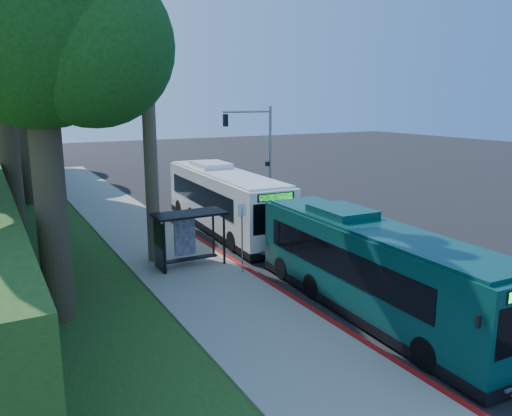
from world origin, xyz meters
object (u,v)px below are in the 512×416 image
bus_shelter (183,229)px  white_bus (224,199)px  teal_bus (371,267)px  pickup (261,209)px

bus_shelter → white_bus: 6.87m
white_bus → teal_bus: (-0.38, -13.01, -0.14)m
white_bus → pickup: white_bus is taller
teal_bus → pickup: bearing=78.3°
white_bus → teal_bus: white_bus is taller
bus_shelter → white_bus: bearing=49.6°
bus_shelter → pickup: (7.59, 6.37, -1.13)m
teal_bus → pickup: teal_bus is taller
bus_shelter → teal_bus: size_ratio=0.27×
white_bus → pickup: size_ratio=2.60×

